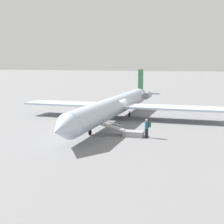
{
  "coord_description": "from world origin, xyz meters",
  "views": [
    {
      "loc": [
        33.74,
        15.32,
        6.54
      ],
      "look_at": [
        3.87,
        1.29,
        1.55
      ],
      "focal_mm": 50.0,
      "sensor_mm": 36.0,
      "label": 1
    }
  ],
  "objects": [
    {
      "name": "airplane_main",
      "position": [
        -0.87,
        -0.12,
        1.74
      ],
      "size": [
        32.06,
        24.93,
        5.85
      ],
      "rotation": [
        0.0,
        0.0,
        0.14
      ],
      "color": "silver",
      "rests_on": "ground"
    },
    {
      "name": "boarding_stairs",
      "position": [
        7.43,
        4.75,
        0.35
      ],
      "size": [
        1.58,
        4.11,
        1.53
      ],
      "rotation": [
        0.0,
        0.0,
        -1.43
      ],
      "color": "#99999E",
      "rests_on": "ground"
    },
    {
      "name": "ground_plane",
      "position": [
        0.0,
        0.0,
        0.0
      ],
      "size": [
        600.0,
        600.0,
        0.0
      ],
      "primitive_type": "plane",
      "color": "slate"
    },
    {
      "name": "passenger",
      "position": [
        7.36,
        6.43,
        1.0
      ],
      "size": [
        0.37,
        0.56,
        1.74
      ],
      "rotation": [
        0.0,
        0.0,
        -1.43
      ],
      "color": "#23232D",
      "rests_on": "ground"
    }
  ]
}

